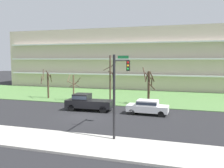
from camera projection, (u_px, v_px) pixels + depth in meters
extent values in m
plane|color=#232326|center=(84.00, 116.00, 25.18)|extent=(160.00, 160.00, 0.00)
cube|color=#BCB7AD|center=(41.00, 139.00, 17.55)|extent=(80.00, 4.00, 0.15)
cube|color=#547F42|center=(119.00, 96.00, 38.50)|extent=(80.00, 16.00, 0.08)
cube|color=beige|center=(137.00, 59.00, 51.86)|extent=(54.76, 13.36, 12.04)
cube|color=silver|center=(130.00, 75.00, 45.38)|extent=(52.57, 0.90, 0.24)
cube|color=silver|center=(130.00, 59.00, 45.07)|extent=(52.57, 0.90, 0.24)
cube|color=silver|center=(130.00, 43.00, 44.76)|extent=(52.57, 0.90, 0.24)
cylinder|color=#423023|center=(48.00, 86.00, 36.03)|extent=(0.26, 0.26, 3.93)
cylinder|color=#423023|center=(42.00, 80.00, 35.74)|extent=(1.04, 1.73, 1.05)
cylinder|color=#423023|center=(51.00, 78.00, 35.98)|extent=(0.52, 0.97, 1.23)
cylinder|color=#423023|center=(48.00, 74.00, 35.55)|extent=(0.63, 0.62, 1.09)
cylinder|color=#423023|center=(43.00, 75.00, 35.70)|extent=(0.82, 1.28, 1.61)
cylinder|color=brown|center=(74.00, 88.00, 33.75)|extent=(0.21, 0.21, 3.74)
cylinder|color=brown|center=(78.00, 81.00, 34.14)|extent=(1.32, 0.82, 1.17)
cylinder|color=brown|center=(74.00, 84.00, 34.37)|extent=(1.36, 0.55, 0.90)
cylinder|color=brown|center=(69.00, 78.00, 33.70)|extent=(0.32, 1.42, 1.01)
cylinder|color=brown|center=(74.00, 84.00, 32.92)|extent=(1.47, 0.83, 0.83)
cylinder|color=#423023|center=(110.00, 79.00, 32.34)|extent=(0.21, 0.21, 6.47)
cylinder|color=#423023|center=(111.00, 74.00, 31.85)|extent=(0.78, 0.66, 0.72)
cylinder|color=#423023|center=(114.00, 74.00, 32.41)|extent=(0.68, 0.97, 0.96)
cylinder|color=#423023|center=(109.00, 67.00, 32.99)|extent=(1.58, 0.83, 0.93)
cylinder|color=#423023|center=(114.00, 64.00, 32.47)|extent=(1.01, 0.79, 0.82)
cylinder|color=#423023|center=(113.00, 74.00, 32.28)|extent=(0.33, 0.74, 0.51)
cylinder|color=#423023|center=(112.00, 73.00, 31.94)|extent=(0.55, 0.73, 0.58)
cylinder|color=#423023|center=(149.00, 88.00, 30.75)|extent=(0.31, 0.31, 4.43)
cylinder|color=#423023|center=(152.00, 77.00, 30.25)|extent=(0.61, 1.03, 1.38)
cylinder|color=#423023|center=(148.00, 76.00, 30.18)|extent=(0.94, 0.14, 0.90)
cylinder|color=#423023|center=(152.00, 86.00, 30.25)|extent=(0.88, 0.98, 1.04)
cylinder|color=#423023|center=(144.00, 74.00, 30.45)|extent=(0.73, 1.26, 1.62)
cylinder|color=#423023|center=(152.00, 81.00, 30.62)|extent=(0.34, 0.90, 1.41)
cylinder|color=#423023|center=(147.00, 77.00, 30.80)|extent=(0.43, 0.74, 1.31)
cube|color=black|center=(89.00, 104.00, 27.60)|extent=(5.48, 2.22, 0.85)
cube|color=black|center=(82.00, 97.00, 27.74)|extent=(1.88, 1.91, 0.70)
cube|color=#2D3847|center=(82.00, 97.00, 27.74)|extent=(1.84, 1.95, 0.38)
cylinder|color=black|center=(71.00, 108.00, 27.26)|extent=(0.81, 0.25, 0.80)
cylinder|color=black|center=(77.00, 105.00, 28.97)|extent=(0.81, 0.25, 0.80)
cylinder|color=black|center=(103.00, 110.00, 26.32)|extent=(0.81, 0.25, 0.80)
cylinder|color=black|center=(107.00, 107.00, 28.03)|extent=(0.81, 0.25, 0.80)
cube|color=white|center=(148.00, 108.00, 25.67)|extent=(4.46, 1.94, 0.70)
cube|color=white|center=(148.00, 103.00, 25.61)|extent=(2.25, 1.73, 0.55)
cube|color=#2D3847|center=(148.00, 103.00, 25.61)|extent=(2.21, 1.76, 0.30)
cylinder|color=black|center=(132.00, 112.00, 25.45)|extent=(0.65, 0.24, 0.64)
cylinder|color=black|center=(135.00, 109.00, 26.94)|extent=(0.65, 0.24, 0.64)
cylinder|color=black|center=(161.00, 114.00, 24.47)|extent=(0.65, 0.24, 0.64)
cylinder|color=black|center=(163.00, 111.00, 25.96)|extent=(0.65, 0.24, 0.64)
cylinder|color=black|center=(114.00, 99.00, 17.07)|extent=(0.18, 0.18, 6.26)
cylinder|color=black|center=(122.00, 60.00, 19.03)|extent=(0.12, 4.71, 0.12)
cube|color=black|center=(128.00, 66.00, 21.04)|extent=(0.28, 0.28, 0.90)
sphere|color=red|center=(128.00, 62.00, 20.87)|extent=(0.20, 0.20, 0.20)
sphere|color=#F2A519|center=(128.00, 66.00, 20.89)|extent=(0.20, 0.20, 0.20)
sphere|color=green|center=(128.00, 69.00, 20.92)|extent=(0.20, 0.20, 0.20)
cube|color=#197238|center=(123.00, 57.00, 19.23)|extent=(0.90, 0.04, 0.24)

